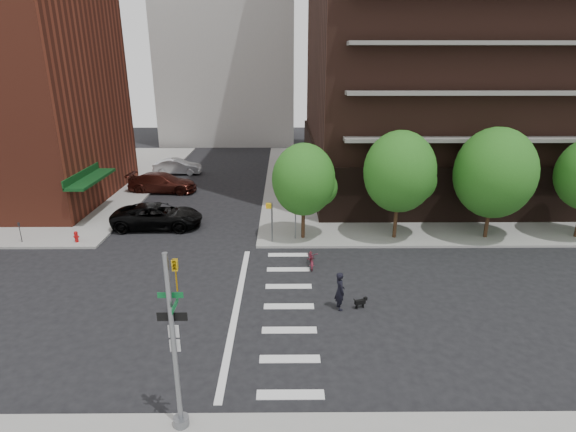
# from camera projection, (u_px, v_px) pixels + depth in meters

# --- Properties ---
(ground) EXTENTS (120.00, 120.00, 0.00)m
(ground) POSITION_uv_depth(u_px,v_px,m) (226.00, 307.00, 21.47)
(ground) COLOR black
(ground) RESTS_ON ground
(sidewalk_ne) EXTENTS (39.00, 33.00, 0.15)m
(sidewalk_ne) POSITION_uv_depth(u_px,v_px,m) (466.00, 180.00, 43.77)
(sidewalk_ne) COLOR gray
(sidewalk_ne) RESTS_ON ground
(sidewalk_nw) EXTENTS (31.00, 33.00, 0.15)m
(sidewalk_nw) POSITION_uv_depth(u_px,v_px,m) (3.00, 181.00, 43.46)
(sidewalk_nw) COLOR gray
(sidewalk_nw) RESTS_ON ground
(crosswalk) EXTENTS (3.85, 13.00, 0.01)m
(crosswalk) POSITION_uv_depth(u_px,v_px,m) (272.00, 306.00, 21.48)
(crosswalk) COLOR silver
(crosswalk) RESTS_ON ground
(tree_a) EXTENTS (4.00, 4.00, 5.90)m
(tree_a) POSITION_uv_depth(u_px,v_px,m) (304.00, 180.00, 28.18)
(tree_a) COLOR #301E11
(tree_a) RESTS_ON sidewalk_ne
(tree_b) EXTENTS (4.50, 4.50, 6.65)m
(tree_b) POSITION_uv_depth(u_px,v_px,m) (399.00, 172.00, 28.06)
(tree_b) COLOR #301E11
(tree_b) RESTS_ON sidewalk_ne
(tree_c) EXTENTS (5.00, 5.00, 6.80)m
(tree_c) POSITION_uv_depth(u_px,v_px,m) (495.00, 173.00, 28.13)
(tree_c) COLOR #301E11
(tree_c) RESTS_ON sidewalk_ne
(traffic_signal) EXTENTS (0.90, 0.75, 6.00)m
(traffic_signal) POSITION_uv_depth(u_px,v_px,m) (176.00, 358.00, 13.50)
(traffic_signal) COLOR slate
(traffic_signal) RESTS_ON sidewalk_s
(pedestrian_signal) EXTENTS (2.18, 0.67, 2.60)m
(pedestrian_signal) POSITION_uv_depth(u_px,v_px,m) (277.00, 216.00, 28.35)
(pedestrian_signal) COLOR slate
(pedestrian_signal) RESTS_ON sidewalk_ne
(fire_hydrant) EXTENTS (0.24, 0.24, 0.73)m
(fire_hydrant) POSITION_uv_depth(u_px,v_px,m) (76.00, 236.00, 28.58)
(fire_hydrant) COLOR #A50C0C
(fire_hydrant) RESTS_ON sidewalk_nw
(parking_meter) EXTENTS (0.10, 0.08, 1.32)m
(parking_meter) POSITION_uv_depth(u_px,v_px,m) (20.00, 230.00, 28.42)
(parking_meter) COLOR black
(parking_meter) RESTS_ON sidewalk_nw
(parked_car_black) EXTENTS (2.91, 6.16, 1.70)m
(parked_car_black) POSITION_uv_depth(u_px,v_px,m) (158.00, 216.00, 31.32)
(parked_car_black) COLOR black
(parked_car_black) RESTS_ON ground
(parked_car_maroon) EXTENTS (2.83, 6.11, 1.73)m
(parked_car_maroon) POSITION_uv_depth(u_px,v_px,m) (163.00, 183.00, 39.77)
(parked_car_maroon) COLOR #421812
(parked_car_maroon) RESTS_ON ground
(parked_car_silver) EXTENTS (1.72, 4.80, 1.58)m
(parked_car_silver) POSITION_uv_depth(u_px,v_px,m) (178.00, 167.00, 46.04)
(parked_car_silver) COLOR #AEB2B6
(parked_car_silver) RESTS_ON ground
(scooter) EXTENTS (0.67, 1.87, 0.98)m
(scooter) POSITION_uv_depth(u_px,v_px,m) (311.00, 258.00, 25.57)
(scooter) COLOR maroon
(scooter) RESTS_ON ground
(dog_walker) EXTENTS (0.78, 0.61, 1.89)m
(dog_walker) POSITION_uv_depth(u_px,v_px,m) (340.00, 291.00, 21.00)
(dog_walker) COLOR black
(dog_walker) RESTS_ON ground
(dog) EXTENTS (0.63, 0.34, 0.52)m
(dog) POSITION_uv_depth(u_px,v_px,m) (361.00, 302.00, 21.26)
(dog) COLOR black
(dog) RESTS_ON ground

